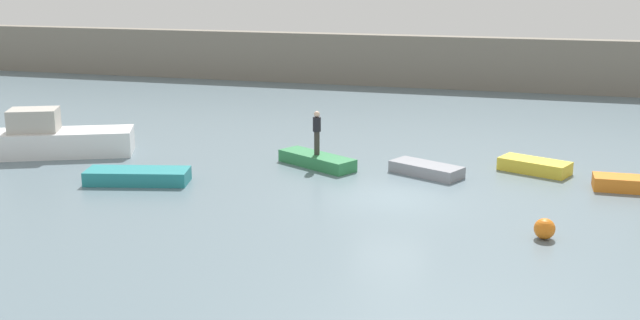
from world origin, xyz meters
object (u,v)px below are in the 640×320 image
at_px(rowboat_grey, 426,169).
at_px(mooring_buoy, 545,229).
at_px(rowboat_teal, 138,176).
at_px(rowboat_yellow, 535,166).
at_px(motorboat, 57,139).
at_px(person_dark_shirt, 317,130).
at_px(rowboat_green, 317,160).

distance_m(rowboat_grey, mooring_buoy, 7.49).
bearing_deg(rowboat_teal, rowboat_yellow, 8.05).
bearing_deg(rowboat_yellow, motorboat, -149.88).
height_order(motorboat, rowboat_grey, motorboat).
bearing_deg(mooring_buoy, rowboat_teal, 171.73).
relative_size(person_dark_shirt, mooring_buoy, 2.82).
height_order(motorboat, rowboat_teal, motorboat).
bearing_deg(rowboat_yellow, rowboat_green, -147.84).
relative_size(motorboat, rowboat_teal, 1.63).
xyz_separation_m(person_dark_shirt, mooring_buoy, (8.70, -6.20, -1.16)).
bearing_deg(rowboat_teal, person_dark_shirt, 22.40).
height_order(rowboat_green, mooring_buoy, mooring_buoy).
height_order(rowboat_yellow, mooring_buoy, mooring_buoy).
relative_size(rowboat_green, rowboat_yellow, 1.30).
height_order(motorboat, rowboat_green, motorboat).
relative_size(rowboat_yellow, person_dark_shirt, 1.50).
relative_size(rowboat_teal, rowboat_yellow, 1.42).
bearing_deg(person_dark_shirt, rowboat_green, 0.00).
xyz_separation_m(motorboat, mooring_buoy, (19.75, -5.02, -0.39)).
relative_size(motorboat, rowboat_green, 1.79).
bearing_deg(rowboat_grey, rowboat_yellow, 45.87).
relative_size(rowboat_teal, rowboat_green, 1.10).
bearing_deg(rowboat_green, rowboat_teal, -114.79).
bearing_deg(motorboat, rowboat_grey, 4.06).
bearing_deg(rowboat_grey, rowboat_teal, -133.12).
xyz_separation_m(rowboat_teal, rowboat_yellow, (14.04, 5.53, -0.01)).
bearing_deg(person_dark_shirt, motorboat, -173.91).
height_order(rowboat_green, person_dark_shirt, person_dark_shirt).
bearing_deg(rowboat_grey, person_dark_shirt, -156.00).
distance_m(motorboat, rowboat_yellow, 19.58).
distance_m(rowboat_grey, rowboat_yellow, 4.25).
distance_m(motorboat, rowboat_grey, 15.47).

